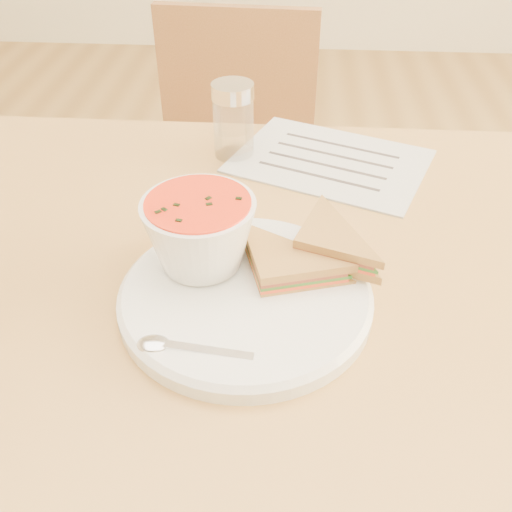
# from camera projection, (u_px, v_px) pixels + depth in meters

# --- Properties ---
(dining_table) EXTENTS (1.00, 0.70, 0.75)m
(dining_table) POSITION_uv_depth(u_px,v_px,m) (251.00, 430.00, 0.93)
(dining_table) COLOR #A06931
(dining_table) RESTS_ON floor
(chair_far) EXTENTS (0.39, 0.39, 0.84)m
(chair_far) POSITION_uv_depth(u_px,v_px,m) (228.00, 210.00, 1.36)
(chair_far) COLOR brown
(chair_far) RESTS_ON floor
(plate) EXTENTS (0.33, 0.33, 0.02)m
(plate) POSITION_uv_depth(u_px,v_px,m) (246.00, 297.00, 0.62)
(plate) COLOR white
(plate) RESTS_ON dining_table
(soup_bowl) EXTENTS (0.13, 0.13, 0.09)m
(soup_bowl) POSITION_uv_depth(u_px,v_px,m) (200.00, 236.00, 0.62)
(soup_bowl) COLOR white
(soup_bowl) RESTS_ON plate
(sandwich_half_a) EXTENTS (0.13, 0.13, 0.03)m
(sandwich_half_a) POSITION_uv_depth(u_px,v_px,m) (261.00, 291.00, 0.59)
(sandwich_half_a) COLOR #A77B3B
(sandwich_half_a) RESTS_ON plate
(sandwich_half_b) EXTENTS (0.13, 0.13, 0.03)m
(sandwich_half_b) POSITION_uv_depth(u_px,v_px,m) (293.00, 251.00, 0.63)
(sandwich_half_b) COLOR #A77B3B
(sandwich_half_b) RESTS_ON plate
(spoon) EXTENTS (0.17, 0.05, 0.01)m
(spoon) POSITION_uv_depth(u_px,v_px,m) (202.00, 351.00, 0.54)
(spoon) COLOR silver
(spoon) RESTS_ON plate
(paper_menu) EXTENTS (0.34, 0.29, 0.00)m
(paper_menu) POSITION_uv_depth(u_px,v_px,m) (330.00, 161.00, 0.87)
(paper_menu) COLOR silver
(paper_menu) RESTS_ON dining_table
(condiment_shaker) EXTENTS (0.06, 0.06, 0.11)m
(condiment_shaker) POSITION_uv_depth(u_px,v_px,m) (233.00, 120.00, 0.85)
(condiment_shaker) COLOR silver
(condiment_shaker) RESTS_ON dining_table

